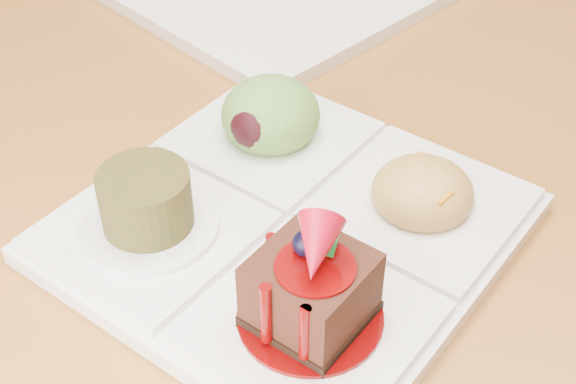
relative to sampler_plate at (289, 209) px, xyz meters
The scene contains 2 objects.
ground 0.97m from the sampler_plate, 95.94° to the left, with size 6.00×6.00×0.00m, color #5F2E1B.
sampler_plate is the anchor object (origin of this frame).
Camera 1 is at (0.25, -0.88, 1.09)m, focal length 50.00 mm.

